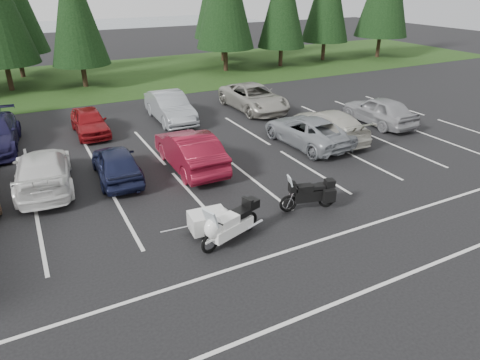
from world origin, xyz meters
name	(u,v)px	position (x,y,z in m)	size (l,w,h in m)	color
ground	(193,213)	(0.00, 0.00, 0.00)	(120.00, 120.00, 0.00)	black
grass_strip	(81,80)	(0.00, 24.00, 0.01)	(80.00, 16.00, 0.01)	#1C3611
lake_water	(74,35)	(4.00, 55.00, 0.00)	(70.00, 50.00, 0.02)	gray
stall_markings	(174,190)	(0.00, 2.00, 0.00)	(32.00, 16.00, 0.01)	silver
conifer_5	(74,6)	(0.00, 21.60, 5.63)	(4.14, 4.14, 9.63)	#332316
car_near_3	(43,170)	(-4.36, 4.53, 0.74)	(2.06, 5.07, 1.47)	white
car_near_4	(116,163)	(-1.66, 4.02, 0.69)	(1.64, 4.07, 1.39)	#171C3A
car_near_5	(190,150)	(1.39, 3.73, 0.81)	(1.71, 4.91, 1.62)	maroon
car_near_6	(307,131)	(7.55, 3.76, 0.70)	(2.33, 5.05, 1.40)	gray
car_near_7	(328,125)	(8.99, 3.94, 0.73)	(2.05, 5.04, 1.46)	beige
car_near_8	(379,110)	(12.99, 4.52, 0.78)	(1.85, 4.61, 1.57)	#98989C
car_far_2	(89,122)	(-1.63, 10.28, 0.67)	(1.59, 3.95, 1.35)	maroon
car_far_3	(170,107)	(2.86, 10.50, 0.81)	(1.71, 4.90, 1.62)	gray
car_far_4	(254,98)	(8.21, 10.28, 0.77)	(2.54, 5.52, 1.53)	#9C998F
touring_motorcycle	(231,221)	(0.39, -2.21, 0.73)	(2.65, 0.81, 1.47)	white
cargo_trailer	(208,223)	(-0.05, -1.50, 0.40)	(1.71, 0.96, 0.79)	white
adventure_motorcycle	(308,192)	(3.71, -1.66, 0.70)	(2.31, 0.80, 1.41)	black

